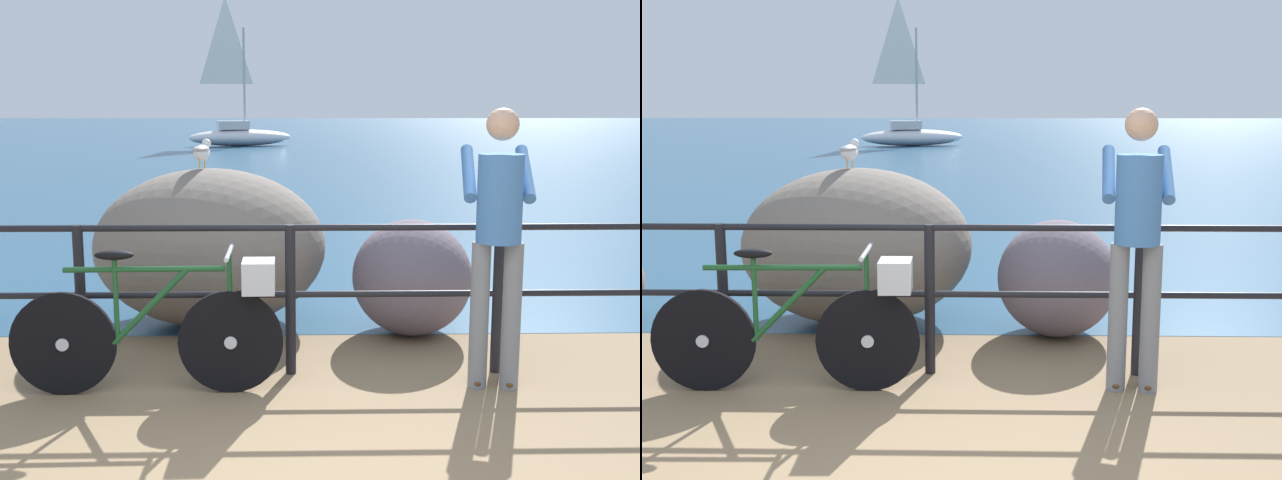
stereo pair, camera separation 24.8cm
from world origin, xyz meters
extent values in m
cube|color=#846B4C|center=(0.00, 20.00, -0.05)|extent=(120.00, 120.00, 0.10)
cube|color=navy|center=(0.00, 47.97, 0.00)|extent=(120.00, 90.00, 0.01)
cylinder|color=black|center=(-1.39, 2.09, 0.51)|extent=(0.07, 0.07, 1.02)
cylinder|color=black|center=(0.00, 2.09, 0.51)|extent=(0.07, 0.07, 1.02)
cylinder|color=black|center=(1.39, 2.09, 0.51)|extent=(0.07, 0.07, 1.02)
cylinder|color=black|center=(0.00, 2.09, 1.00)|extent=(8.34, 0.04, 0.04)
cylinder|color=black|center=(0.00, 2.09, 0.55)|extent=(8.34, 0.04, 0.04)
cylinder|color=black|center=(-1.41, 1.73, 0.33)|extent=(0.66, 0.05, 0.66)
cylinder|color=#B7BCC6|center=(-1.41, 1.73, 0.33)|extent=(0.08, 0.06, 0.08)
cylinder|color=black|center=(-0.37, 1.75, 0.33)|extent=(0.66, 0.05, 0.66)
cylinder|color=#B7BCC6|center=(-0.37, 1.75, 0.33)|extent=(0.08, 0.06, 0.08)
cylinder|color=#194C23|center=(-0.89, 1.74, 0.80)|extent=(0.99, 0.05, 0.04)
cylinder|color=#194C23|center=(-0.86, 1.74, 0.57)|extent=(0.50, 0.05, 0.50)
cylinder|color=#194C23|center=(-1.07, 1.73, 0.59)|extent=(0.03, 0.03, 0.53)
ellipsoid|color=black|center=(-1.07, 1.73, 0.89)|extent=(0.24, 0.10, 0.06)
cylinder|color=#194C23|center=(-0.37, 1.75, 0.62)|extent=(0.03, 0.03, 0.57)
cylinder|color=#B7BCC6|center=(-0.37, 1.75, 0.90)|extent=(0.04, 0.48, 0.03)
cube|color=#B7BCC6|center=(-0.19, 1.75, 0.75)|extent=(0.20, 0.24, 0.20)
cylinder|color=slate|center=(1.20, 1.80, 0.47)|extent=(0.12, 0.12, 0.95)
ellipsoid|color=#513319|center=(1.21, 1.86, 0.04)|extent=(0.14, 0.27, 0.08)
cylinder|color=slate|center=(1.40, 1.77, 0.47)|extent=(0.12, 0.12, 0.95)
ellipsoid|color=#513319|center=(1.41, 1.83, 0.04)|extent=(0.14, 0.27, 0.08)
cylinder|color=#3F72B2|center=(1.30, 1.79, 1.23)|extent=(0.28, 0.28, 0.55)
sphere|color=tan|center=(1.30, 1.79, 1.68)|extent=(0.20, 0.20, 0.20)
cylinder|color=#3F72B2|center=(1.16, 2.05, 1.36)|extent=(0.15, 0.52, 0.34)
cylinder|color=#3F72B2|center=(1.51, 2.00, 1.36)|extent=(0.15, 0.52, 0.34)
ellipsoid|color=slate|center=(-0.68, 3.36, 0.64)|extent=(1.89, 1.66, 1.29)
ellipsoid|color=slate|center=(0.94, 3.01, 0.46)|extent=(0.94, 1.03, 0.91)
cylinder|color=gold|center=(-0.75, 3.38, 1.32)|extent=(0.01, 0.01, 0.06)
cylinder|color=gold|center=(-0.71, 3.37, 1.32)|extent=(0.01, 0.01, 0.06)
ellipsoid|color=white|center=(-0.73, 3.37, 1.41)|extent=(0.16, 0.28, 0.13)
ellipsoid|color=#9E9EA3|center=(-0.73, 3.35, 1.44)|extent=(0.17, 0.26, 0.06)
sphere|color=white|center=(-0.70, 3.49, 1.48)|extent=(0.08, 0.08, 0.08)
cone|color=gold|center=(-0.69, 3.54, 1.48)|extent=(0.03, 0.05, 0.02)
ellipsoid|color=white|center=(-2.54, 30.66, 0.36)|extent=(4.59, 2.36, 0.70)
cube|color=silver|center=(-2.83, 30.58, 0.89)|extent=(1.46, 1.10, 0.36)
cylinder|color=#B2B2B7|center=(-2.35, 30.71, 2.81)|extent=(0.10, 0.10, 4.20)
pyramid|color=white|center=(-3.07, 30.52, 4.38)|extent=(1.56, 0.46, 3.57)
camera|label=1|loc=(0.08, -3.00, 1.81)|focal=44.05mm
camera|label=2|loc=(0.33, -3.00, 1.81)|focal=44.05mm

